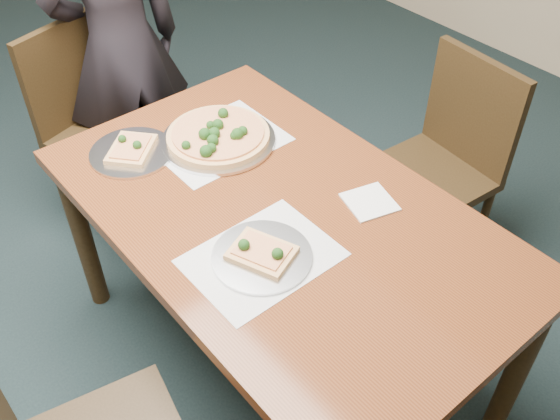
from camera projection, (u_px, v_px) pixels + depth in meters
ground at (170, 366)px, 2.34m from camera, size 8.00×8.00×0.00m
dining_table at (280, 232)px, 1.93m from camera, size 0.90×1.50×0.75m
chair_far at (94, 118)px, 2.64m from camera, size 0.52×0.52×0.91m
chair_right at (444, 157)px, 2.44m from camera, size 0.45×0.45×0.91m
diner at (120, 46)px, 2.58m from camera, size 0.61×0.44×1.54m
placemat_main at (219, 141)px, 2.12m from camera, size 0.42×0.32×0.00m
placemat_near at (262, 258)px, 1.72m from camera, size 0.40×0.30×0.00m
pizza_pan at (218, 136)px, 2.10m from camera, size 0.39×0.39×0.07m
slice_plate_near at (262, 255)px, 1.71m from camera, size 0.28×0.28×0.06m
slice_plate_far at (132, 151)px, 2.07m from camera, size 0.28×0.28×0.06m
napkin at (370, 202)px, 1.89m from camera, size 0.17×0.17×0.01m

